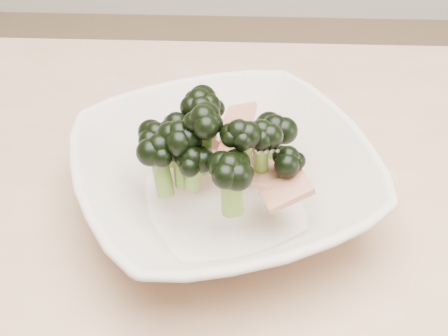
# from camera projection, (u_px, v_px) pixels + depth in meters

# --- Properties ---
(dining_table) EXTENTS (1.20, 0.80, 0.75)m
(dining_table) POSITION_uv_depth(u_px,v_px,m) (297.00, 319.00, 0.64)
(dining_table) COLOR tan
(dining_table) RESTS_ON ground
(broccoli_dish) EXTENTS (0.37, 0.37, 0.13)m
(broccoli_dish) POSITION_uv_depth(u_px,v_px,m) (223.00, 175.00, 0.60)
(broccoli_dish) COLOR beige
(broccoli_dish) RESTS_ON dining_table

